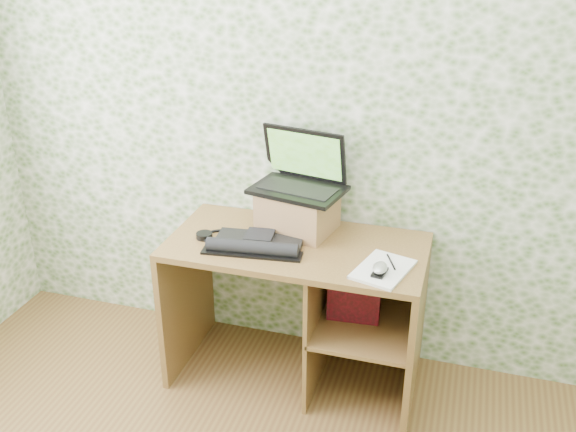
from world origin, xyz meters
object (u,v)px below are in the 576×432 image
(desk, at_px, (313,292))
(notepad, at_px, (383,269))
(laptop, at_px, (301,175))
(riser, at_px, (298,211))
(keyboard, at_px, (256,244))

(desk, distance_m, notepad, 0.47)
(laptop, relative_size, notepad, 1.64)
(riser, bearing_deg, keyboard, -118.36)
(notepad, bearing_deg, keyboard, -168.64)
(riser, height_order, notepad, riser)
(riser, xyz_separation_m, notepad, (0.46, -0.28, -0.09))
(riser, relative_size, notepad, 1.16)
(riser, bearing_deg, laptop, 90.00)
(laptop, relative_size, keyboard, 1.01)
(laptop, bearing_deg, notepad, -23.81)
(notepad, bearing_deg, desk, 170.09)
(laptop, distance_m, notepad, 0.62)
(riser, height_order, keyboard, riser)
(keyboard, relative_size, notepad, 1.62)
(laptop, distance_m, keyboard, 0.39)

